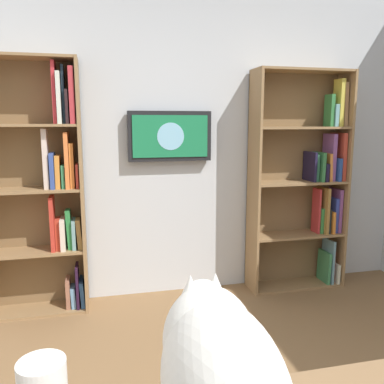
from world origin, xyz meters
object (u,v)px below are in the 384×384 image
bookshelf_left (308,183)px  bookshelf_right (43,186)px  wall_mounted_tv (170,136)px  cat (218,372)px

bookshelf_left → bookshelf_right: (2.28, 0.00, 0.05)m
bookshelf_right → wall_mounted_tv: bearing=-175.4°
bookshelf_left → cat: (1.61, 2.49, -0.02)m
bookshelf_right → wall_mounted_tv: bookshelf_right is taller
wall_mounted_tv → bookshelf_right: bearing=4.6°
bookshelf_left → wall_mounted_tv: size_ratio=2.78×
bookshelf_left → cat: size_ratio=3.10×
bookshelf_left → wall_mounted_tv: bookshelf_left is taller
bookshelf_left → wall_mounted_tv: (1.26, -0.08, 0.43)m
bookshelf_right → cat: (-0.67, 2.49, -0.07)m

